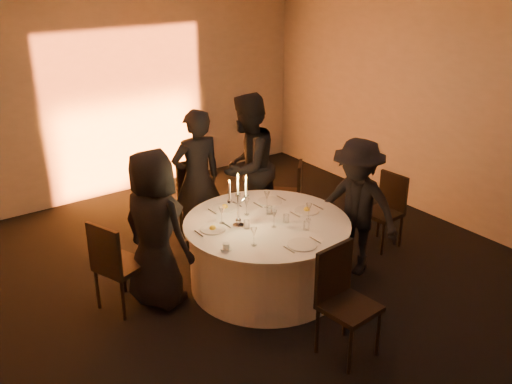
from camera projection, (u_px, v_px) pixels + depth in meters
floor at (266, 284)px, 6.41m from camera, size 7.00×7.00×0.00m
ceiling at (269, 4)px, 5.25m from camera, size 7.00×7.00×0.00m
wall_back at (125, 95)px, 8.44m from camera, size 7.00×0.00×7.00m
wall_right at (450, 113)px, 7.45m from camera, size 0.00×7.00×7.00m
uplighter_fixture at (142, 191)px, 8.78m from camera, size 0.25×0.12×0.10m
banquet_table at (267, 253)px, 6.26m from camera, size 1.80×1.80×0.77m
chair_left at (115, 262)px, 5.74m from camera, size 0.56×0.56×1.00m
chair_back_left at (189, 189)px, 7.44m from camera, size 0.45×0.45×1.03m
chair_back_right at (292, 190)px, 7.71m from camera, size 0.53×0.53×0.86m
chair_right at (387, 206)px, 7.09m from camera, size 0.43×0.43×0.93m
chair_front at (342, 295)px, 5.13m from camera, size 0.50×0.50×1.04m
guest_left at (155, 229)px, 5.77m from camera, size 0.79×0.96×1.69m
guest_back_left at (197, 179)px, 6.96m from camera, size 0.68×0.47×1.76m
guest_back_right at (247, 167)px, 7.20m from camera, size 1.13×1.03×1.88m
guest_right at (356, 207)px, 6.39m from camera, size 0.90×1.17×1.60m
plate_left at (213, 228)px, 5.93m from camera, size 0.36×0.26×0.08m
plate_back_left at (225, 207)px, 6.43m from camera, size 0.36×0.29×0.08m
plate_back_right at (270, 201)px, 6.60m from camera, size 0.35×0.28×0.01m
plate_right at (307, 210)px, 6.36m from camera, size 0.36×0.27×0.08m
plate_front at (302, 245)px, 5.62m from camera, size 0.36×0.29×0.01m
coffee_cup at (226, 247)px, 5.53m from camera, size 0.11×0.11×0.07m
candelabra at (238, 208)px, 5.93m from camera, size 0.25×0.12×0.61m
wine_glass_a at (267, 196)px, 6.41m from camera, size 0.07×0.07×0.19m
wine_glass_b at (309, 208)px, 6.11m from camera, size 0.07×0.07×0.19m
wine_glass_c at (274, 215)px, 5.94m from camera, size 0.07×0.07×0.19m
wine_glass_d at (222, 211)px, 6.03m from camera, size 0.07×0.07×0.19m
wine_glass_e at (254, 233)px, 5.57m from camera, size 0.07×0.07×0.19m
wine_glass_f at (246, 203)px, 6.23m from camera, size 0.07×0.07×0.19m
tumbler_a at (286, 218)px, 6.09m from camera, size 0.07×0.07×0.09m
tumbler_b at (269, 210)px, 6.28m from camera, size 0.07×0.07×0.09m
tumbler_c at (247, 224)px, 5.95m from camera, size 0.07×0.07×0.09m
tumbler_d at (306, 226)px, 5.92m from camera, size 0.07×0.07×0.09m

